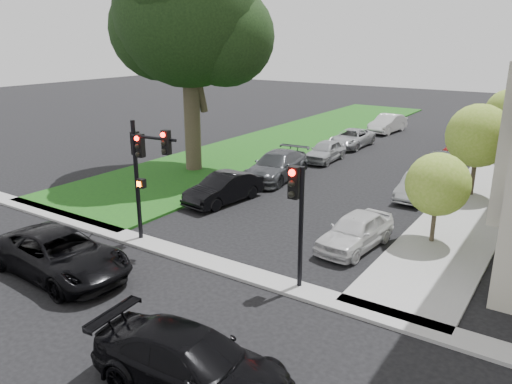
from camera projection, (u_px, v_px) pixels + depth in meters
The scene contains 22 objects.
ground at pixel (173, 286), 16.70m from camera, with size 140.00×140.00×0.00m, color black.
grass_strip at pixel (294, 138), 40.50m from camera, with size 8.00×44.00×0.12m, color #173F15.
sidewalk_right at pixel (506, 165), 32.16m from camera, with size 3.50×44.00×0.12m, color #9F9F9F.
sidewalk_cross at pixel (211, 263), 18.27m from camera, with size 60.00×1.00×0.12m, color #9F9F9F.
eucalyptus at pixel (187, 13), 28.32m from camera, with size 9.55×8.66×13.53m.
small_tree_a at pixel (438, 184), 19.40m from camera, with size 2.49×2.49×3.73m.
small_tree_b at pixel (478, 136), 25.08m from camera, with size 3.21×3.21×4.81m.
small_tree_c at pixel (509, 112), 33.28m from camera, with size 3.12×3.12×4.68m.
traffic_signal_main at pixel (143, 160), 19.26m from camera, with size 2.42×0.63×4.94m.
traffic_signal_secondary at pixel (297, 205), 15.75m from camera, with size 0.52×0.42×4.17m.
car_cross_near at pixel (60, 254), 17.26m from camera, with size 2.60×5.64×1.57m, color black.
car_cross_far at pixel (192, 363), 11.61m from camera, with size 2.07×5.09×1.48m, color black.
car_parked_0 at pixel (356, 231), 19.52m from camera, with size 1.67×4.15×1.41m, color silver.
car_parked_1 at pixel (417, 186), 25.53m from camera, with size 1.36×3.90×1.28m, color #999BA0.
car_parked_2 at pixel (441, 164), 29.88m from camera, with size 2.22×4.82×1.34m, color #3F4247.
car_parked_3 at pixel (462, 146), 34.27m from camera, with size 1.79×4.45×1.52m, color maroon.
car_parked_4 at pixel (474, 133), 39.15m from camera, with size 1.96×4.82×1.40m, color silver.
car_parked_5 at pixel (224, 188), 24.87m from camera, with size 1.55×4.46×1.47m, color black.
car_parked_6 at pixel (276, 166), 28.92m from camera, with size 2.23×5.48×1.59m, color #3F4247.
car_parked_7 at pixel (325, 151), 33.15m from camera, with size 1.63×4.05×1.38m, color #999BA0.
car_parked_8 at pixel (351, 138), 37.39m from camera, with size 2.20×4.76×1.32m, color #999BA0.
car_parked_9 at pixel (388, 124), 42.99m from camera, with size 1.63×4.67×1.54m, color silver.
Camera 1 is at (10.63, -10.93, 8.02)m, focal length 35.00 mm.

